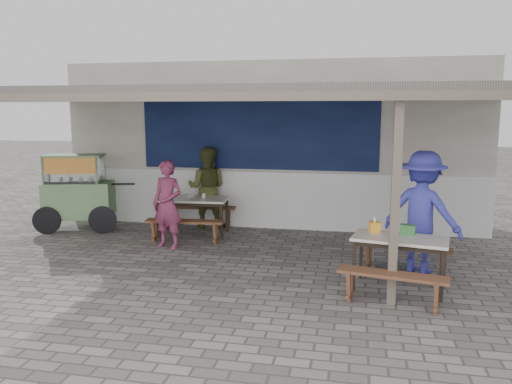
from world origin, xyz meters
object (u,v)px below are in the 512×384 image
(bench_right_wall, at_px, (404,253))
(condiment_bowl, at_px, (190,196))
(table_left, at_px, (193,202))
(bench_left_street, at_px, (185,226))
(table_right, at_px, (400,243))
(bench_right_street, at_px, (392,282))
(patron_right_table, at_px, (422,212))
(patron_street_side, at_px, (167,204))
(vendor_cart, at_px, (78,189))
(patron_wall_side, at_px, (207,188))
(tissue_box, at_px, (374,227))
(condiment_jar, at_px, (204,196))
(donation_box, at_px, (408,229))
(bench_left_wall, at_px, (201,211))

(bench_right_wall, relative_size, condiment_bowl, 6.51)
(table_left, xyz_separation_m, bench_left_street, (0.06, -0.69, -0.33))
(bench_left_street, distance_m, bench_right_wall, 4.01)
(table_right, xyz_separation_m, bench_right_street, (-0.13, -0.68, -0.33))
(bench_right_street, distance_m, bench_right_wall, 1.39)
(table_left, xyz_separation_m, patron_right_table, (4.18, -1.54, 0.27))
(bench_left_street, distance_m, patron_street_side, 0.60)
(table_right, height_order, vendor_cart, vendor_cart)
(patron_wall_side, xyz_separation_m, tissue_box, (3.38, -2.85, -0.04))
(bench_right_wall, xyz_separation_m, condiment_jar, (-3.74, 1.83, 0.46))
(table_right, distance_m, donation_box, 0.28)
(table_left, relative_size, bench_left_street, 0.96)
(table_right, relative_size, bench_right_wall, 0.98)
(table_right, xyz_separation_m, donation_box, (0.11, 0.20, 0.15))
(table_right, height_order, bench_right_wall, table_right)
(table_left, bearing_deg, condiment_bowl, 132.15)
(donation_box, bearing_deg, patron_street_side, 163.38)
(vendor_cart, height_order, tissue_box, vendor_cart)
(bench_left_street, height_order, tissue_box, tissue_box)
(condiment_jar, bearing_deg, patron_street_side, -107.36)
(bench_left_street, xyz_separation_m, bench_left_wall, (-0.11, 1.37, 0.00))
(patron_street_side, bearing_deg, bench_left_wall, 98.50)
(table_left, bearing_deg, donation_box, -34.19)
(bench_left_wall, height_order, vendor_cart, vendor_cart)
(bench_left_street, relative_size, table_right, 1.09)
(table_right, bearing_deg, bench_left_street, 166.25)
(table_right, distance_m, bench_right_wall, 0.77)
(patron_wall_side, bearing_deg, patron_right_table, 146.48)
(table_left, relative_size, donation_box, 6.91)
(bench_left_street, bearing_deg, bench_right_street, -38.48)
(condiment_jar, bearing_deg, table_right, -34.83)
(table_right, relative_size, patron_wall_side, 0.79)
(patron_wall_side, bearing_deg, patron_street_side, 77.41)
(condiment_bowl, bearing_deg, patron_right_table, -20.88)
(donation_box, distance_m, condiment_bowl, 4.62)
(table_left, distance_m, tissue_box, 4.08)
(condiment_bowl, bearing_deg, bench_left_street, -78.98)
(bench_left_wall, height_order, patron_street_side, patron_street_side)
(bench_right_street, height_order, condiment_bowl, condiment_bowl)
(patron_street_side, height_order, condiment_bowl, patron_street_side)
(patron_right_table, bearing_deg, bench_left_street, 16.14)
(vendor_cart, height_order, condiment_jar, vendor_cart)
(bench_left_wall, distance_m, condiment_jar, 0.79)
(patron_wall_side, xyz_separation_m, donation_box, (3.84, -2.90, -0.04))
(bench_right_wall, distance_m, tissue_box, 0.80)
(donation_box, bearing_deg, condiment_jar, 148.22)
(vendor_cart, bearing_deg, condiment_bowl, -11.56)
(patron_street_side, distance_m, patron_wall_side, 1.70)
(condiment_jar, bearing_deg, patron_wall_side, 101.02)
(table_left, bearing_deg, condiment_jar, 21.21)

